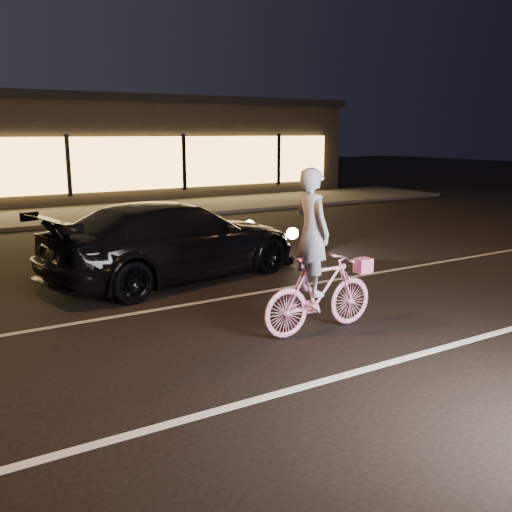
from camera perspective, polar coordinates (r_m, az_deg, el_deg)
ground at (r=8.42m, az=6.61°, el=-7.02°), size 90.00×90.00×0.00m
lane_stripe_near at (r=7.37m, az=13.86°, el=-10.14°), size 60.00×0.12×0.01m
lane_stripe_far at (r=9.99m, az=-0.43°, el=-3.79°), size 60.00×0.10×0.01m
sidewalk at (r=20.05m, az=-16.77°, el=4.00°), size 30.00×4.00×0.12m
storefront at (r=25.70m, az=-20.51°, el=10.14°), size 25.40×8.42×4.20m
cyclist at (r=7.97m, az=6.18°, el=-1.93°), size 1.84×0.63×2.31m
sedan at (r=10.97m, az=-8.04°, el=1.54°), size 5.45×3.01×1.50m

